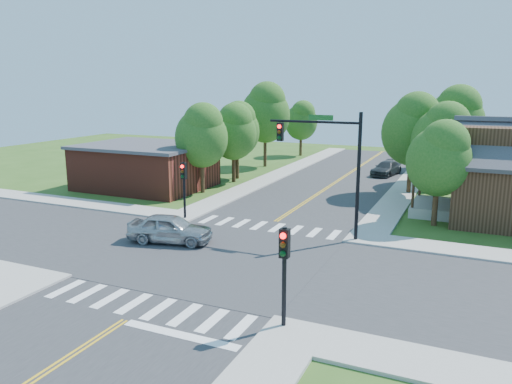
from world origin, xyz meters
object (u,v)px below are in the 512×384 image
at_px(signal_pole_nw, 184,180).
at_px(car_silver, 170,229).
at_px(signal_pole_se, 284,259).
at_px(car_dgrey, 386,169).
at_px(signal_mast_ne, 329,154).

bearing_deg(signal_pole_nw, car_silver, -67.27).
relative_size(signal_pole_se, signal_pole_nw, 1.00).
bearing_deg(signal_pole_se, car_dgrey, 93.67).
bearing_deg(signal_mast_ne, signal_pole_se, -81.44).
distance_m(signal_mast_ne, car_dgrey, 22.20).
relative_size(signal_pole_se, car_dgrey, 0.79).
height_order(signal_mast_ne, signal_pole_nw, signal_mast_ne).
bearing_deg(signal_pole_nw, signal_pole_se, -45.00).
bearing_deg(car_dgrey, signal_mast_ne, -77.36).
distance_m(car_silver, car_dgrey, 27.24).
distance_m(signal_pole_se, signal_pole_nw, 15.84).
xyz_separation_m(signal_mast_ne, car_silver, (-7.65, -4.46, -4.05)).
xyz_separation_m(signal_pole_nw, car_silver, (1.86, -4.45, -1.86)).
bearing_deg(car_silver, signal_pole_nw, 10.74).
relative_size(signal_pole_se, car_silver, 0.76).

